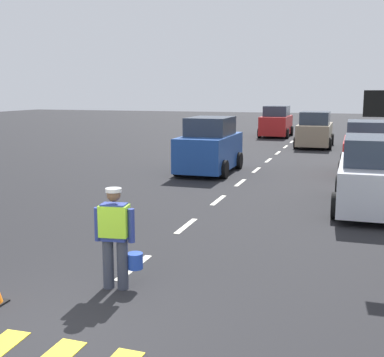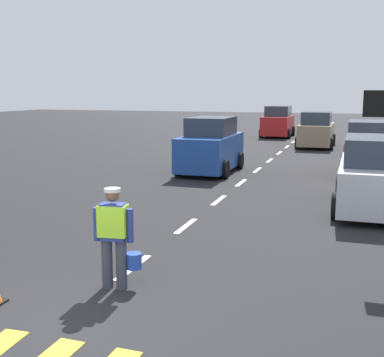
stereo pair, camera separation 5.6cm
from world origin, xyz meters
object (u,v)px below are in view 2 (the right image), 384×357
at_px(car_oncoming_third, 278,122).
at_px(car_outgoing_far, 316,131).
at_px(car_parked_far, 369,151).
at_px(car_oncoming_lead, 211,147).
at_px(road_worker, 115,233).
at_px(car_parked_curbside, 374,176).

bearing_deg(car_oncoming_third, car_outgoing_far, -62.26).
height_order(car_parked_far, car_oncoming_lead, car_oncoming_lead).
bearing_deg(car_oncoming_third, road_worker, -86.65).
bearing_deg(car_oncoming_lead, road_worker, -81.30).
bearing_deg(car_parked_far, car_parked_curbside, -89.65).
relative_size(car_oncoming_third, car_oncoming_lead, 0.98).
bearing_deg(car_parked_curbside, car_parked_far, 90.35).
bearing_deg(car_oncoming_lead, car_parked_far, 9.05).
height_order(road_worker, car_oncoming_lead, car_oncoming_lead).
height_order(car_parked_curbside, car_outgoing_far, car_outgoing_far).
distance_m(car_parked_far, car_oncoming_third, 16.50).
height_order(car_oncoming_third, car_oncoming_lead, car_oncoming_lead).
height_order(road_worker, car_oncoming_third, car_oncoming_third).
xyz_separation_m(car_parked_far, car_outgoing_far, (-2.66, 9.62, -0.03)).
height_order(car_outgoing_far, car_oncoming_third, car_oncoming_third).
xyz_separation_m(car_outgoing_far, car_oncoming_third, (-3.08, 5.85, 0.06)).
bearing_deg(car_oncoming_lead, car_outgoing_far, 72.92).
bearing_deg(car_parked_curbside, road_worker, -120.02).
height_order(car_parked_far, car_outgoing_far, car_parked_far).
distance_m(car_outgoing_far, car_oncoming_lead, 11.04).
height_order(car_outgoing_far, car_oncoming_lead, car_oncoming_lead).
bearing_deg(car_outgoing_far, road_worker, -93.62).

